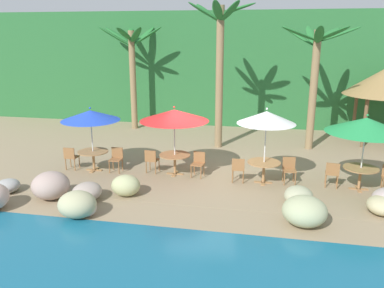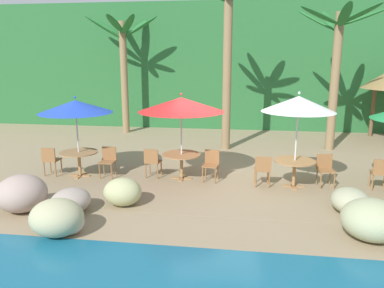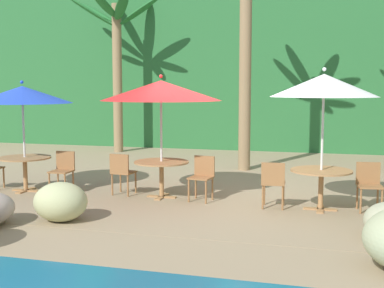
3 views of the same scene
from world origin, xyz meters
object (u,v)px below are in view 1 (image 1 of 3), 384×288
at_px(chair_red_seaward, 198,162).
at_px(chair_red_inland, 152,159).
at_px(chair_blue_inland, 71,156).
at_px(chair_white_seaward, 289,168).
at_px(umbrella_blue, 90,115).
at_px(umbrella_red, 174,115).
at_px(umbrella_green, 366,125).
at_px(chair_green_inland, 332,173).
at_px(dining_table_green, 361,171).
at_px(umbrella_white, 266,117).
at_px(chair_white_inland, 238,168).
at_px(palm_tree_nearest, 132,58).
at_px(palm_tree_third, 316,63).
at_px(palm_tree_second, 220,51).
at_px(dining_table_blue, 93,154).
at_px(dining_table_red, 175,158).
at_px(chair_blue_seaward, 116,158).
at_px(dining_table_white, 264,165).

xyz_separation_m(chair_red_seaward, chair_red_inland, (-1.71, 0.01, 0.00)).
bearing_deg(chair_blue_inland, chair_white_seaward, 1.49).
height_order(umbrella_blue, umbrella_red, umbrella_red).
relative_size(umbrella_green, chair_green_inland, 2.85).
height_order(umbrella_blue, dining_table_green, umbrella_blue).
bearing_deg(umbrella_green, chair_red_inland, 178.17).
bearing_deg(umbrella_white, chair_white_seaward, 12.53).
height_order(umbrella_red, chair_white_seaward, umbrella_red).
distance_m(umbrella_blue, umbrella_red, 3.02).
height_order(chair_red_inland, chair_green_inland, same).
distance_m(chair_white_inland, palm_tree_nearest, 9.65).
distance_m(chair_blue_inland, palm_tree_third, 10.46).
xyz_separation_m(chair_red_inland, chair_white_inland, (3.13, -0.35, 0.00)).
bearing_deg(chair_blue_inland, umbrella_white, 0.15).
distance_m(umbrella_white, palm_tree_second, 4.94).
height_order(dining_table_blue, chair_green_inland, chair_green_inland).
height_order(dining_table_blue, chair_white_seaward, chair_white_seaward).
xyz_separation_m(chair_blue_inland, dining_table_green, (10.02, 0.02, 0.10)).
relative_size(dining_table_red, palm_tree_nearest, 0.21).
distance_m(chair_red_seaward, chair_red_inland, 1.71).
relative_size(umbrella_blue, dining_table_green, 2.15).
relative_size(chair_red_inland, dining_table_green, 0.79).
distance_m(chair_green_inland, palm_tree_nearest, 11.71).
bearing_deg(chair_red_seaward, chair_blue_seaward, -179.09).
distance_m(dining_table_blue, chair_white_inland, 5.29).
bearing_deg(chair_green_inland, dining_table_white, 179.99).
xyz_separation_m(umbrella_green, chair_green_inland, (-0.85, 0.00, -1.62)).
bearing_deg(dining_table_white, dining_table_green, -0.05).
xyz_separation_m(dining_table_white, palm_tree_second, (-2.05, 4.08, 3.52)).
xyz_separation_m(chair_blue_seaward, chair_white_inland, (4.44, -0.30, 0.00)).
relative_size(chair_red_inland, palm_tree_nearest, 0.17).
bearing_deg(chair_blue_seaward, umbrella_red, 1.90).
height_order(umbrella_red, palm_tree_second, palm_tree_second).
relative_size(chair_blue_seaward, umbrella_white, 0.34).
xyz_separation_m(chair_red_seaward, chair_green_inland, (4.45, -0.21, 0.00)).
relative_size(umbrella_red, dining_table_green, 2.25).
bearing_deg(chair_green_inland, palm_tree_second, 136.06).
bearing_deg(palm_tree_second, umbrella_white, -63.33).
bearing_deg(dining_table_red, umbrella_white, -4.37).
height_order(chair_blue_seaward, chair_red_inland, same).
distance_m(umbrella_white, chair_green_inland, 2.79).
bearing_deg(dining_table_blue, chair_green_inland, -0.45).
xyz_separation_m(umbrella_blue, umbrella_red, (3.01, 0.17, 0.09)).
relative_size(dining_table_blue, chair_red_inland, 1.26).
bearing_deg(dining_table_green, palm_tree_nearest, 145.84).
xyz_separation_m(umbrella_red, chair_green_inland, (5.30, -0.24, -1.64)).
height_order(dining_table_white, palm_tree_third, palm_tree_third).
bearing_deg(umbrella_red, palm_tree_nearest, 120.08).
bearing_deg(umbrella_white, umbrella_blue, 179.39).
bearing_deg(chair_white_inland, chair_white_seaward, 10.59).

